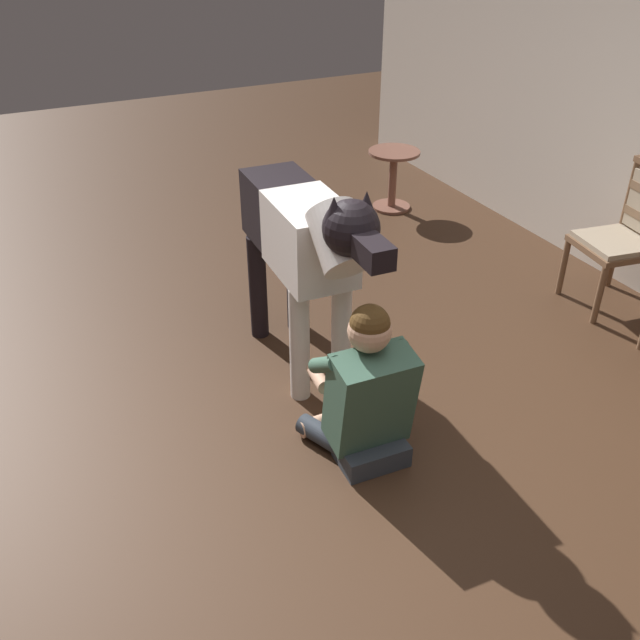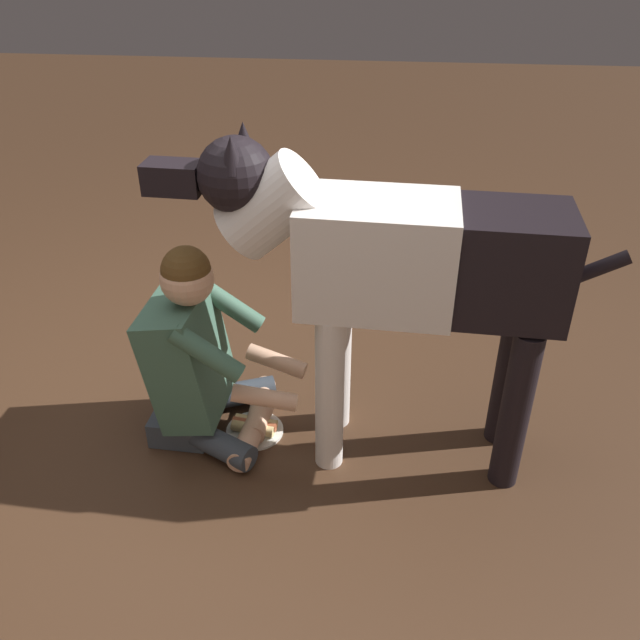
# 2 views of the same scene
# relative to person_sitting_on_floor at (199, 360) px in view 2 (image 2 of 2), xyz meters

# --- Properties ---
(ground_plane) EXTENTS (15.29, 15.29, 0.00)m
(ground_plane) POSITION_rel_person_sitting_on_floor_xyz_m (0.07, -0.19, -0.36)
(ground_plane) COLOR #40291A
(person_sitting_on_floor) EXTENTS (0.66, 0.58, 0.88)m
(person_sitting_on_floor) POSITION_rel_person_sitting_on_floor_xyz_m (0.00, 0.00, 0.00)
(person_sitting_on_floor) COLOR #343B45
(person_sitting_on_floor) RESTS_ON ground
(large_dog) EXTENTS (1.70, 0.40, 1.34)m
(large_dog) POSITION_rel_person_sitting_on_floor_xyz_m (-0.77, 0.04, 0.50)
(large_dog) COLOR silver
(large_dog) RESTS_ON ground
(hot_dog_on_plate) EXTENTS (0.25, 0.25, 0.06)m
(hot_dog_on_plate) POSITION_rel_person_sitting_on_floor_xyz_m (-0.22, 0.01, -0.34)
(hot_dog_on_plate) COLOR white
(hot_dog_on_plate) RESTS_ON ground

